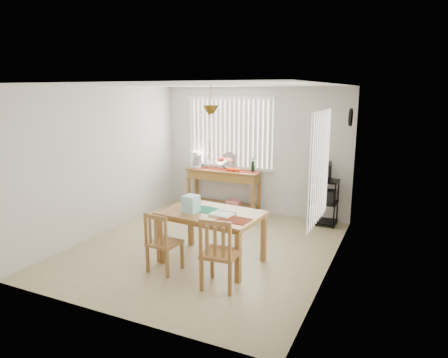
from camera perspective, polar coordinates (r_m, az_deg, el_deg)
The scene contains 10 objects.
ground at distance 6.66m, azimuth -2.82°, elevation -9.76°, with size 4.00×4.50×0.01m, color tan.
room_shell at distance 6.23m, azimuth -2.89°, elevation 4.88°, with size 4.20×4.70×2.70m.
sideboard at distance 8.42m, azimuth -0.06°, elevation -0.16°, with size 1.59×0.45×0.89m.
sideboard_items at distance 8.47m, azimuth -1.59°, elevation 2.40°, with size 1.51×0.38×0.68m.
wire_cart at distance 7.83m, azimuth 14.05°, elevation -2.61°, with size 0.51×0.41×0.88m.
cart_items at distance 7.72m, azimuth 14.26°, elevation 1.09°, with size 0.21×0.25×0.36m.
dining_table at distance 5.90m, azimuth -1.78°, elevation -5.56°, with size 1.53×1.06×0.78m.
table_items at distance 5.82m, azimuth -3.63°, elevation -3.96°, with size 1.11×0.62×0.25m.
chair_left at distance 5.73m, azimuth -8.75°, elevation -9.01°, with size 0.44×0.44×0.87m.
chair_right at distance 5.19m, azimuth -0.65°, elevation -10.63°, with size 0.49×0.49×0.97m.
Camera 1 is at (2.88, -5.45, 2.51)m, focal length 32.00 mm.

